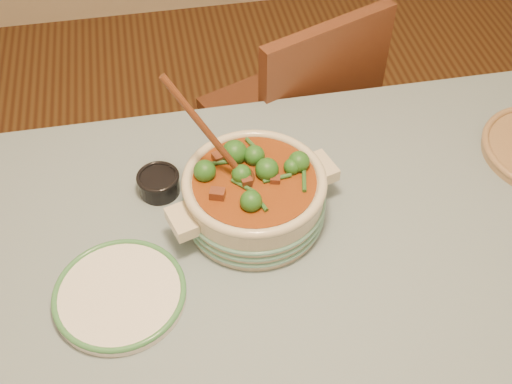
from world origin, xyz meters
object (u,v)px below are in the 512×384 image
condiment_bowl (159,182)px  chair_far (299,115)px  dining_table (313,285)px  stew_casserole (254,193)px  white_plate (120,294)px

condiment_bowl → chair_far: bearing=45.3°
condiment_bowl → dining_table: bearing=-40.4°
condiment_bowl → chair_far: size_ratio=0.14×
stew_casserole → white_plate: bearing=-152.3°
dining_table → chair_far: (0.15, 0.73, -0.15)m
white_plate → dining_table: bearing=2.1°
dining_table → white_plate: (-0.42, -0.02, 0.10)m
dining_table → condiment_bowl: 0.43m
stew_casserole → condiment_bowl: stew_casserole is taller
stew_casserole → dining_table: bearing=-53.7°
dining_table → stew_casserole: bearing=126.3°
chair_far → condiment_bowl: bearing=23.2°
stew_casserole → condiment_bowl: 0.24m
dining_table → stew_casserole: stew_casserole is taller
condiment_bowl → stew_casserole: bearing=-30.1°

